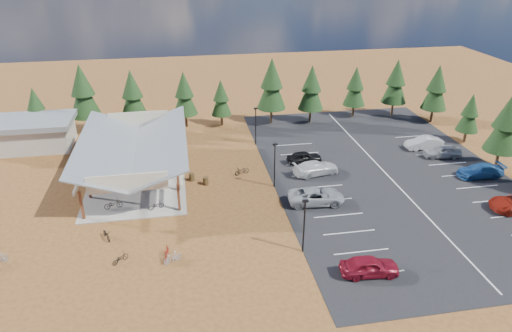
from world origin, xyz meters
The scene contains 42 objects.
ground centered at (0.00, 0.00, 0.00)m, with size 140.00×140.00×0.00m, color brown.
asphalt_lot centered at (18.50, 3.00, 0.02)m, with size 27.00×44.00×0.04m, color black.
concrete_pad centered at (-10.00, 7.00, 0.05)m, with size 10.60×18.60×0.10m, color gray.
bike_pavilion centered at (-10.00, 7.00, 3.82)m, with size 11.65×19.40×4.97m.
outbuilding centered at (-24.00, 18.00, 2.03)m, with size 11.00×7.00×3.90m.
lamp_post_0 centered at (5.00, -10.00, 2.98)m, with size 0.50×0.25×5.14m.
lamp_post_1 centered at (5.00, 2.00, 2.98)m, with size 0.50×0.25×5.14m.
lamp_post_2 centered at (5.00, 14.00, 2.98)m, with size 0.50×0.25×5.14m.
trash_bin_0 centered at (-3.90, 4.97, 0.45)m, with size 0.60×0.60×0.90m, color #402F16.
trash_bin_1 centered at (-2.42, 3.76, 0.45)m, with size 0.60×0.60×0.90m, color #402F16.
pine_0 centered at (-23.94, 22.12, 4.23)m, with size 2.98×2.98×6.93m.
pine_1 centered at (-17.64, 22.69, 5.93)m, with size 4.16×4.16×9.70m.
pine_2 centered at (-11.03, 22.15, 5.35)m, with size 3.76×3.76×8.76m.
pine_3 centered at (-3.88, 22.29, 5.01)m, with size 3.52×3.52×8.20m.
pine_4 centered at (1.31, 22.02, 4.18)m, with size 2.94×2.94×6.86m.
pine_5 centered at (8.67, 21.64, 5.98)m, with size 4.20×4.20×9.78m.
pine_6 centered at (14.48, 21.04, 5.29)m, with size 3.72×3.72×8.67m.
pine_7 centered at (21.73, 22.34, 4.79)m, with size 3.37×3.37×7.84m.
pine_8 centered at (27.97, 21.88, 5.37)m, with size 3.77×3.77×8.79m.
pine_11 centered at (32.19, 2.26, 5.54)m, with size 3.89×3.89×9.06m.
pine_12 centered at (32.97, 10.05, 4.11)m, with size 2.90×2.90×6.74m.
pine_13 centered at (32.49, 18.01, 5.29)m, with size 3.72×3.72×8.67m.
bike_0 centered at (-11.95, 0.08, 0.58)m, with size 0.63×1.81×0.95m, color black.
bike_1 centered at (-12.50, 5.66, 0.57)m, with size 0.44×1.57×0.94m, color #95999D.
bike_2 centered at (-10.81, 8.37, 0.56)m, with size 0.61×1.74×0.92m, color #1939A0.
bike_3 centered at (-12.00, 13.90, 0.58)m, with size 0.45×1.59×0.95m, color maroon.
bike_4 centered at (-7.70, -0.80, 0.52)m, with size 0.55×1.58×0.83m, color black.
bike_5 centered at (-8.96, 3.59, 0.60)m, with size 0.47×1.68×1.01m, color gray.
bike_6 centered at (-8.24, 8.85, 0.58)m, with size 0.64×1.84×0.97m, color #12168E.
bike_7 centered at (-7.23, 13.32, 0.58)m, with size 0.45×1.59×0.95m, color maroon.
bike_8 centered at (-12.02, -5.14, 0.47)m, with size 0.62×1.79×0.94m, color black.
bike_11 centered at (-6.63, -8.91, 0.54)m, with size 0.51×1.80×1.08m, color maroon.
bike_12 centered at (-10.49, -8.87, 0.41)m, with size 0.54×1.56×0.82m, color black.
bike_13 centered at (-6.15, -9.62, 0.49)m, with size 0.46×1.64×0.99m, color #A0A3A9.
bike_16 centered at (1.91, 5.52, 0.48)m, with size 0.64×1.83×0.96m, color black.
car_0 centered at (9.43, -13.94, 0.84)m, with size 1.90×4.72×1.61m, color maroon.
car_2 centered at (8.49, -2.30, 0.85)m, with size 2.68×5.80×1.61m, color #999DA0.
car_3 centered at (10.38, 4.13, 0.82)m, with size 2.19×5.37×1.56m, color silver.
car_4 centered at (9.85, 7.32, 0.76)m, with size 1.70×4.23×1.44m, color black.
car_7 centered at (28.69, 0.23, 0.80)m, with size 2.13×5.25×1.52m, color #1F4B87.
car_8 centered at (27.27, 5.95, 0.82)m, with size 1.85×4.61×1.57m, color gray.
car_9 centered at (26.35, 8.84, 0.84)m, with size 1.69×4.84×1.59m, color #B8B8B8.
Camera 1 is at (-4.56, -41.31, 24.01)m, focal length 32.00 mm.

